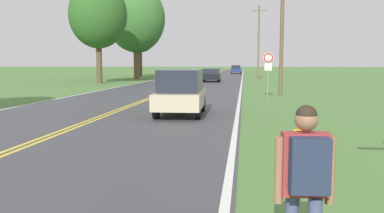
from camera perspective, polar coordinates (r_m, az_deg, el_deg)
name	(u,v)px	position (r m, az deg, el deg)	size (l,w,h in m)	color
hitchhiker_person	(306,174)	(4.12, 15.65, -9.13)	(0.58, 0.42, 1.72)	#475175
fire_hydrant	(302,130)	(11.06, 15.14, -3.19)	(0.43, 0.27, 0.72)	gold
traffic_sign	(268,64)	(24.82, 10.65, 5.92)	(0.60, 0.10, 2.72)	gray
utility_pole_midground	(282,31)	(26.52, 12.50, 10.34)	(1.80, 0.24, 7.92)	brown
utility_pole_far	(259,42)	(52.10, 9.33, 8.98)	(1.80, 0.24, 9.15)	brown
tree_left_verge	(98,15)	(43.18, -13.05, 12.37)	(5.86, 5.86, 10.29)	brown
tree_behind_sign	(136,19)	(52.91, -7.88, 12.08)	(7.38, 7.38, 11.87)	brown
tree_right_cluster	(140,33)	(62.76, -7.30, 10.19)	(5.08, 5.08, 9.50)	brown
car_champagne_suv_nearest	(181,91)	(16.50, -1.55, 2.16)	(1.93, 4.14, 1.84)	black
car_black_hatchback_approaching	(211,75)	(45.24, 2.71, 4.49)	(1.96, 3.98, 1.46)	black
car_dark_blue_suv_mid_near	(236,69)	(78.27, 6.17, 5.23)	(2.03, 4.01, 1.60)	black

